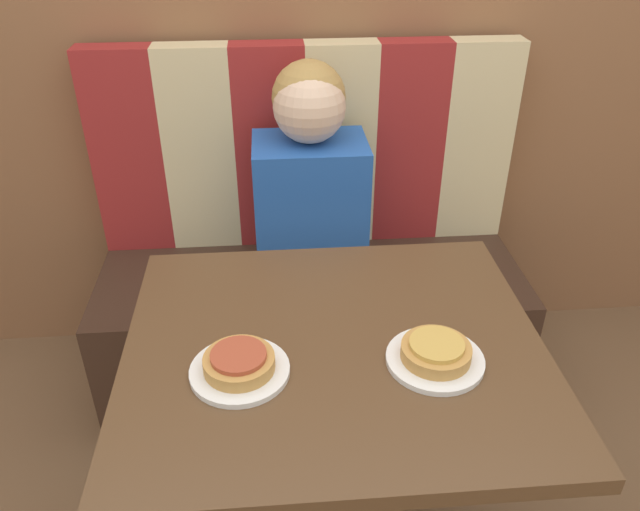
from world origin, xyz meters
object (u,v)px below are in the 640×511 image
plate_right (435,360)px  plate_left (240,371)px  person (310,176)px  pizza_right (436,351)px  pizza_left (239,361)px

plate_right → plate_left: bearing=180.0°
plate_left → person: bearing=76.5°
plate_left → pizza_right: 0.37m
plate_left → plate_right: 0.37m
person → plate_right: 0.80m
plate_left → pizza_left: pizza_left is taller
pizza_left → plate_left: bearing=-153.4°
plate_left → pizza_right: bearing=0.0°
pizza_left → pizza_right: 0.37m
plate_right → pizza_left: size_ratio=1.41×
plate_left → pizza_right: (0.37, 0.00, 0.02)m
pizza_right → plate_right: bearing=-26.6°
person → plate_right: size_ratio=3.47×
plate_left → pizza_right: pizza_right is taller
plate_right → pizza_left: pizza_left is taller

